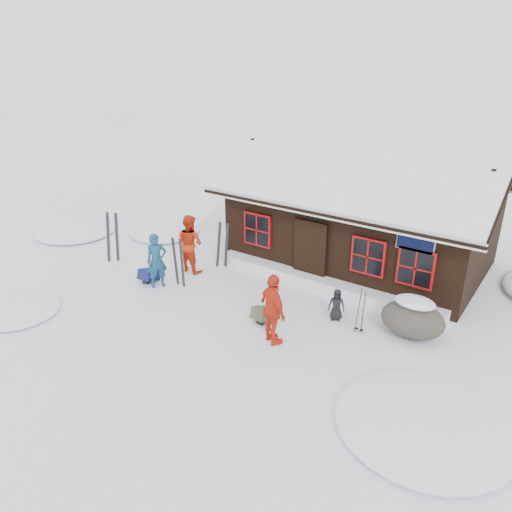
% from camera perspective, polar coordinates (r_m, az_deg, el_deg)
% --- Properties ---
extents(ground, '(120.00, 120.00, 0.00)m').
position_cam_1_polar(ground, '(14.73, -1.66, -5.53)').
color(ground, white).
rests_on(ground, ground).
extents(mountain_hut, '(8.90, 6.09, 4.42)m').
position_cam_1_polar(mountain_hut, '(17.44, 12.07, 4.36)').
color(mountain_hut, black).
rests_on(mountain_hut, ground).
extents(snow_drift, '(7.60, 0.60, 0.35)m').
position_cam_1_polar(snow_drift, '(15.67, 7.67, -3.14)').
color(snow_drift, white).
rests_on(snow_drift, ground).
extents(snow_mounds, '(20.60, 13.20, 0.48)m').
position_cam_1_polar(snow_mounds, '(15.38, 7.47, -4.40)').
color(snow_mounds, white).
rests_on(snow_mounds, ground).
extents(skier_teal, '(0.69, 0.76, 1.74)m').
position_cam_1_polar(skier_teal, '(15.69, -11.27, -0.55)').
color(skier_teal, navy).
rests_on(skier_teal, ground).
extents(skier_orange_left, '(0.98, 0.79, 1.95)m').
position_cam_1_polar(skier_orange_left, '(16.57, -7.57, 1.45)').
color(skier_orange_left, red).
rests_on(skier_orange_left, ground).
extents(skier_orange_right, '(1.21, 0.96, 1.91)m').
position_cam_1_polar(skier_orange_right, '(12.52, 1.96, -6.15)').
color(skier_orange_right, red).
rests_on(skier_orange_right, ground).
extents(skier_crouched, '(0.52, 0.43, 0.92)m').
position_cam_1_polar(skier_crouched, '(13.93, 9.20, -5.52)').
color(skier_crouched, black).
rests_on(skier_crouched, ground).
extents(boulder, '(1.66, 1.25, 0.97)m').
position_cam_1_polar(boulder, '(13.68, 17.48, -6.82)').
color(boulder, '#4C453D').
rests_on(boulder, ground).
extents(ski_pair_left, '(0.46, 0.33, 1.84)m').
position_cam_1_polar(ski_pair_left, '(17.88, -16.07, 2.02)').
color(ski_pair_left, black).
rests_on(ski_pair_left, ground).
extents(ski_pair_mid, '(0.43, 0.08, 1.63)m').
position_cam_1_polar(ski_pair_mid, '(15.69, -8.83, -0.77)').
color(ski_pair_mid, black).
rests_on(ski_pair_mid, ground).
extents(ski_pair_right, '(0.47, 0.22, 1.65)m').
position_cam_1_polar(ski_pair_right, '(16.81, -3.85, 1.20)').
color(ski_pair_right, black).
rests_on(ski_pair_right, ground).
extents(ski_poles, '(0.23, 0.12, 1.31)m').
position_cam_1_polar(ski_poles, '(13.39, 11.87, -6.24)').
color(ski_poles, black).
rests_on(ski_poles, ground).
extents(backpack_blue, '(0.53, 0.67, 0.33)m').
position_cam_1_polar(backpack_blue, '(16.33, -12.11, -2.35)').
color(backpack_blue, '#12194E').
rests_on(backpack_blue, ground).
extents(backpack_olive, '(0.53, 0.65, 0.32)m').
position_cam_1_polar(backpack_olive, '(13.81, 0.84, -6.90)').
color(backpack_olive, '#484833').
rests_on(backpack_olive, ground).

